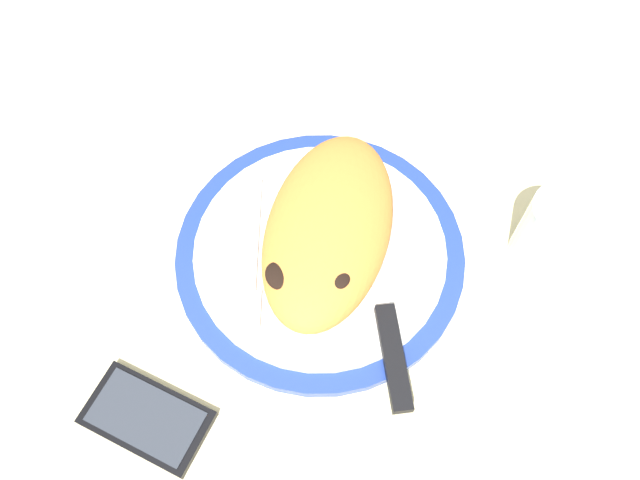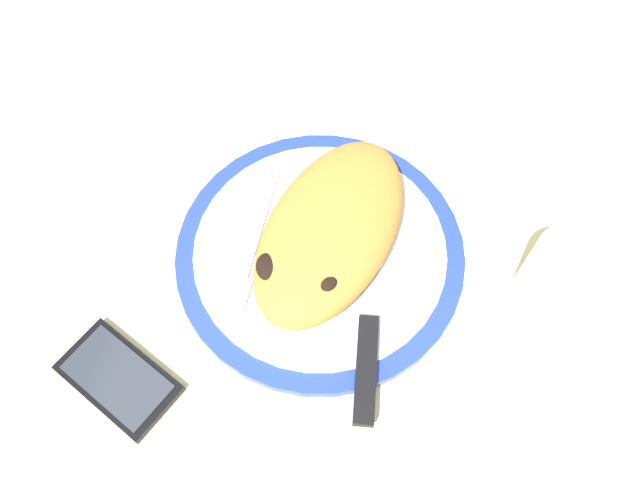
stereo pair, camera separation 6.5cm
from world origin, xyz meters
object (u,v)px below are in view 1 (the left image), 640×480
object	(u,v)px
plate	(320,252)
water_glass	(552,237)
calzone	(328,228)
fork	(253,263)
knife	(388,327)
smartphone	(147,418)

from	to	relation	value
plate	water_glass	size ratio (longest dim) A/B	3.34
calzone	fork	bearing A→B (deg)	-65.87
plate	calzone	xyz separation A→B (cm)	(-1.07, 0.80, 3.72)
plate	water_glass	distance (cm)	24.69
fork	knife	bearing A→B (deg)	67.34
water_glass	smartphone	bearing A→B (deg)	-61.32
knife	fork	bearing A→B (deg)	-112.66
water_glass	calzone	bearing A→B (deg)	-86.98
knife	water_glass	bearing A→B (deg)	122.81
calzone	smartphone	xyz separation A→B (cm)	(20.32, -15.86, -3.95)
plate	smartphone	xyz separation A→B (cm)	(19.25, -15.06, -0.22)
knife	smartphone	bearing A→B (deg)	-64.59
smartphone	water_glass	size ratio (longest dim) A/B	1.42
knife	water_glass	size ratio (longest dim) A/B	2.62
calzone	smartphone	world-z (taller)	calzone
knife	smartphone	world-z (taller)	knife
smartphone	water_glass	xyz separation A→B (cm)	(-21.57, 39.42, 3.51)
smartphone	water_glass	world-z (taller)	water_glass
fork	knife	size ratio (longest dim) A/B	0.73
knife	water_glass	xyz separation A→B (cm)	(-10.80, 16.76, 1.95)
plate	fork	xyz separation A→B (cm)	(2.41, -6.97, 1.04)
smartphone	fork	bearing A→B (deg)	154.34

